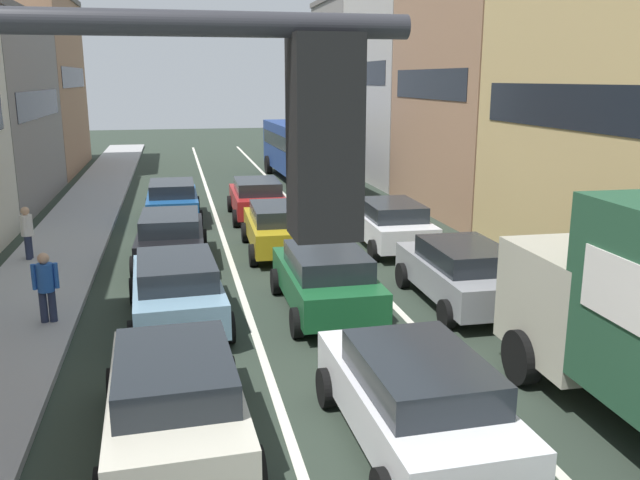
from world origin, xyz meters
The scene contains 17 objects.
sidewalk_left centered at (-6.70, 20.00, 0.07)m, with size 2.60×64.00×0.14m, color #A2A2A2.
lane_stripe_left centered at (-1.70, 20.00, 0.01)m, with size 0.16×60.00×0.01m, color silver.
lane_stripe_right centered at (1.70, 20.00, 0.01)m, with size 0.16×60.00×0.01m, color silver.
building_row_right centered at (9.90, 22.46, 4.81)m, with size 7.20×43.90×10.20m.
sedan_centre_lane_second centered at (0.01, 5.73, 0.80)m, with size 2.13×4.34×1.49m.
wagon_left_lane_second centered at (-3.32, 6.49, 0.80)m, with size 2.18×4.36×1.49m.
hatchback_centre_lane_third centered at (0.05, 11.63, 0.80)m, with size 2.08×4.31×1.49m.
sedan_left_lane_third centered at (-3.25, 11.62, 0.80)m, with size 2.22×4.38×1.49m.
coupe_centre_lane_fourth centered at (-0.15, 17.15, 0.80)m, with size 2.16×4.35×1.49m.
sedan_left_lane_fourth centered at (-3.37, 16.53, 0.80)m, with size 2.16×4.35×1.49m.
sedan_centre_lane_fifth centered at (-0.17, 22.39, 0.80)m, with size 2.12×4.33×1.49m.
sedan_left_lane_fifth centered at (-3.30, 22.61, 0.80)m, with size 2.07×4.30×1.49m.
sedan_right_lane_behind_truck centered at (3.27, 11.44, 0.80)m, with size 2.12×4.33×1.49m.
wagon_right_lane_far centered at (3.33, 16.94, 0.80)m, with size 2.14×4.34×1.49m.
bus_mid_queue_primary centered at (3.34, 30.76, 1.76)m, with size 3.05×10.57×2.90m.
pedestrian_mid_sidewalk centered at (-7.37, 17.44, 0.95)m, with size 0.34×0.54×1.66m.
pedestrian_far_sidewalk centered at (-5.94, 11.90, 0.95)m, with size 0.54×0.34×1.66m.
Camera 1 is at (-3.17, -2.44, 5.19)m, focal length 37.39 mm.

